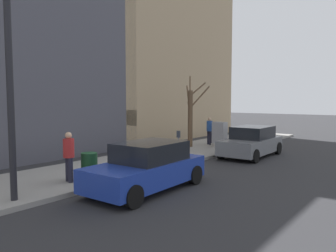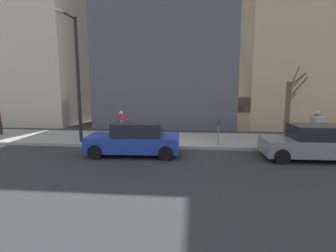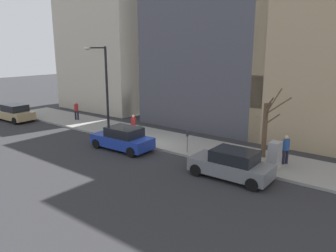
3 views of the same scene
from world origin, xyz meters
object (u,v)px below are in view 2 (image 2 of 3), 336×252
parked_car_grey (314,143)px  parked_car_blue (135,139)px  streetlamp (75,69)px  bare_tree (289,107)px  office_tower_right (29,9)px  parking_meter (218,129)px  utility_box (318,131)px  pedestrian_midblock (121,124)px  pedestrian_near_meter (317,124)px  trash_bin (133,133)px

parked_car_grey → parked_car_blue: size_ratio=0.99×
streetlamp → bare_tree: streetlamp is taller
bare_tree → office_tower_right: size_ratio=0.21×
parking_meter → utility_box: 5.30m
parked_car_blue → streetlamp: size_ratio=0.66×
pedestrian_midblock → office_tower_right: office_tower_right is taller
parked_car_grey → office_tower_right: size_ratio=0.21×
utility_box → pedestrian_near_meter: (0.88, -0.31, 0.24)m
parked_car_blue → streetlamp: bearing=63.5°
pedestrian_near_meter → parked_car_grey: bearing=2.6°
parked_car_grey → pedestrian_midblock: pedestrian_midblock is taller
parking_meter → utility_box: bearing=-80.8°
pedestrian_near_meter → office_tower_right: (8.44, 21.65, 8.86)m
parking_meter → streetlamp: bearing=91.3°
parked_car_blue → office_tower_right: office_tower_right is taller
office_tower_right → parked_car_grey: bearing=-120.6°
parked_car_grey → pedestrian_near_meter: bearing=-26.0°
parked_car_grey → utility_box: bearing=-27.8°
utility_box → office_tower_right: (9.32, 21.34, 9.10)m
office_tower_right → utility_box: bearing=-113.6°
pedestrian_midblock → trash_bin: bearing=90.1°
parked_car_blue → office_tower_right: (11.87, 12.14, 9.21)m
office_tower_right → trash_bin: bearing=-130.0°
parked_car_blue → utility_box: utility_box is taller
parked_car_grey → pedestrian_near_meter: (3.42, -1.59, 0.35)m
parking_meter → office_tower_right: office_tower_right is taller
parked_car_blue → utility_box: 9.55m
office_tower_right → parked_car_blue: bearing=-134.3°
trash_bin → pedestrian_midblock: bearing=75.7°
parking_meter → streetlamp: size_ratio=0.21×
parked_car_grey → pedestrian_midblock: 9.48m
parking_meter → trash_bin: size_ratio=1.50×
parked_car_blue → streetlamp: streetlamp is taller
utility_box → streetlamp: (-1.02, 12.59, 3.17)m
parked_car_grey → parking_meter: parked_car_grey is taller
parked_car_blue → pedestrian_near_meter: (3.43, -9.51, 0.35)m
utility_box → pedestrian_near_meter: 0.96m
trash_bin → pedestrian_midblock: pedestrian_midblock is taller
parking_meter → pedestrian_midblock: 5.28m
utility_box → office_tower_right: office_tower_right is taller
bare_tree → parking_meter: bearing=117.7°
parked_car_blue → utility_box: bearing=-76.5°
parked_car_blue → parked_car_grey: bearing=-92.0°
streetlamp → trash_bin: streetlamp is taller
streetlamp → parked_car_grey: bearing=-97.7°
pedestrian_near_meter → pedestrian_midblock: same height
parked_car_blue → utility_box: (2.56, -9.20, 0.11)m
streetlamp → trash_bin: bearing=-77.6°
parking_meter → streetlamp: streetlamp is taller
parking_meter → pedestrian_near_meter: bearing=-72.7°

